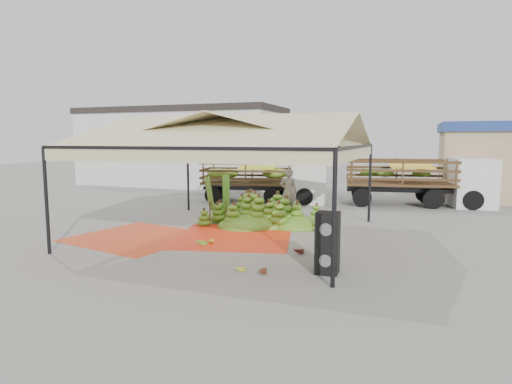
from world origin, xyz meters
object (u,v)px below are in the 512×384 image
(truck_right, at_px, (424,176))
(speaker_stack, at_px, (327,243))
(vendor, at_px, (288,192))
(truck_left, at_px, (269,176))
(banana_heap, at_px, (263,209))

(truck_right, bearing_deg, speaker_stack, -109.69)
(vendor, bearing_deg, truck_left, -71.38)
(speaker_stack, xyz_separation_m, vendor, (-3.10, 7.49, 0.24))
(vendor, bearing_deg, truck_right, -150.16)
(speaker_stack, distance_m, vendor, 8.10)
(truck_left, bearing_deg, vendor, -71.67)
(banana_heap, height_order, truck_left, truck_left)
(banana_heap, height_order, speaker_stack, speaker_stack)
(banana_heap, xyz_separation_m, truck_left, (-1.60, 5.56, 0.77))
(vendor, bearing_deg, banana_heap, 67.28)
(banana_heap, distance_m, truck_right, 9.12)
(speaker_stack, bearing_deg, banana_heap, 122.86)
(banana_heap, bearing_deg, speaker_stack, -56.91)
(speaker_stack, relative_size, truck_left, 0.23)
(banana_heap, xyz_separation_m, truck_right, (5.87, 6.92, 0.87))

